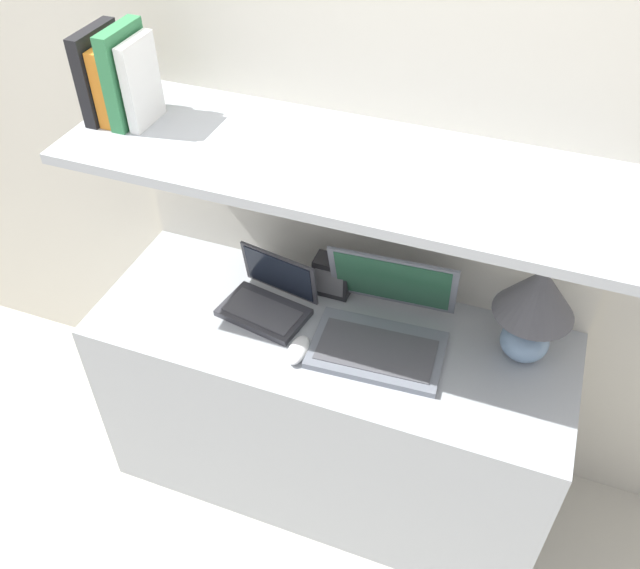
{
  "coord_description": "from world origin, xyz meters",
  "views": [
    {
      "loc": [
        0.46,
        -1.06,
        2.19
      ],
      "look_at": [
        -0.03,
        0.27,
        0.92
      ],
      "focal_mm": 38.0,
      "sensor_mm": 36.0,
      "label": 1
    }
  ],
  "objects_px": {
    "table_lamp": "(535,303)",
    "router_box": "(333,276)",
    "computer_mouse": "(298,350)",
    "laptop_small": "(269,299)",
    "book_orange": "(114,81)",
    "book_green": "(126,75)",
    "book_black": "(100,73)",
    "book_white": "(141,82)",
    "laptop_large": "(382,326)"
  },
  "relations": [
    {
      "from": "computer_mouse",
      "to": "router_box",
      "type": "xyz_separation_m",
      "value": [
        0.0,
        0.29,
        0.05
      ]
    },
    {
      "from": "laptop_small",
      "to": "laptop_large",
      "type": "bearing_deg",
      "value": -0.43
    },
    {
      "from": "computer_mouse",
      "to": "laptop_small",
      "type": "bearing_deg",
      "value": 136.98
    },
    {
      "from": "book_black",
      "to": "table_lamp",
      "type": "bearing_deg",
      "value": 2.15
    },
    {
      "from": "router_box",
      "to": "book_orange",
      "type": "distance_m",
      "value": 0.84
    },
    {
      "from": "laptop_large",
      "to": "book_black",
      "type": "height_order",
      "value": "book_black"
    },
    {
      "from": "book_orange",
      "to": "computer_mouse",
      "type": "bearing_deg",
      "value": -16.91
    },
    {
      "from": "table_lamp",
      "to": "laptop_small",
      "type": "distance_m",
      "value": 0.77
    },
    {
      "from": "table_lamp",
      "to": "book_orange",
      "type": "bearing_deg",
      "value": -177.78
    },
    {
      "from": "book_orange",
      "to": "book_green",
      "type": "xyz_separation_m",
      "value": [
        0.04,
        0.0,
        0.02
      ]
    },
    {
      "from": "laptop_large",
      "to": "router_box",
      "type": "distance_m",
      "value": 0.25
    },
    {
      "from": "router_box",
      "to": "computer_mouse",
      "type": "bearing_deg",
      "value": -90.46
    },
    {
      "from": "table_lamp",
      "to": "laptop_large",
      "type": "relative_size",
      "value": 0.81
    },
    {
      "from": "table_lamp",
      "to": "book_white",
      "type": "height_order",
      "value": "book_white"
    },
    {
      "from": "table_lamp",
      "to": "book_white",
      "type": "distance_m",
      "value": 1.19
    },
    {
      "from": "laptop_small",
      "to": "book_black",
      "type": "bearing_deg",
      "value": 175.92
    },
    {
      "from": "laptop_small",
      "to": "book_white",
      "type": "xyz_separation_m",
      "value": [
        -0.34,
        0.03,
        0.63
      ]
    },
    {
      "from": "book_black",
      "to": "book_white",
      "type": "xyz_separation_m",
      "value": [
        0.12,
        0.0,
        -0.01
      ]
    },
    {
      "from": "table_lamp",
      "to": "laptop_large",
      "type": "height_order",
      "value": "table_lamp"
    },
    {
      "from": "book_orange",
      "to": "book_white",
      "type": "bearing_deg",
      "value": 0.0
    },
    {
      "from": "book_green",
      "to": "book_white",
      "type": "bearing_deg",
      "value": 0.0
    },
    {
      "from": "laptop_large",
      "to": "router_box",
      "type": "height_order",
      "value": "laptop_large"
    },
    {
      "from": "book_black",
      "to": "book_green",
      "type": "relative_size",
      "value": 0.94
    },
    {
      "from": "laptop_large",
      "to": "book_black",
      "type": "relative_size",
      "value": 1.67
    },
    {
      "from": "book_orange",
      "to": "book_white",
      "type": "xyz_separation_m",
      "value": [
        0.09,
        0.0,
        0.01
      ]
    },
    {
      "from": "book_green",
      "to": "book_black",
      "type": "bearing_deg",
      "value": 180.0
    },
    {
      "from": "table_lamp",
      "to": "router_box",
      "type": "height_order",
      "value": "table_lamp"
    },
    {
      "from": "laptop_small",
      "to": "book_orange",
      "type": "xyz_separation_m",
      "value": [
        -0.43,
        0.03,
        0.62
      ]
    },
    {
      "from": "book_black",
      "to": "book_white",
      "type": "height_order",
      "value": "book_black"
    },
    {
      "from": "table_lamp",
      "to": "computer_mouse",
      "type": "distance_m",
      "value": 0.67
    },
    {
      "from": "table_lamp",
      "to": "book_green",
      "type": "distance_m",
      "value": 1.23
    },
    {
      "from": "laptop_small",
      "to": "computer_mouse",
      "type": "height_order",
      "value": "laptop_small"
    },
    {
      "from": "book_black",
      "to": "laptop_small",
      "type": "bearing_deg",
      "value": -4.08
    },
    {
      "from": "computer_mouse",
      "to": "book_green",
      "type": "xyz_separation_m",
      "value": [
        -0.54,
        0.18,
        0.67
      ]
    },
    {
      "from": "book_black",
      "to": "book_white",
      "type": "distance_m",
      "value": 0.12
    },
    {
      "from": "book_green",
      "to": "book_white",
      "type": "xyz_separation_m",
      "value": [
        0.04,
        0.0,
        -0.01
      ]
    },
    {
      "from": "laptop_small",
      "to": "book_orange",
      "type": "distance_m",
      "value": 0.75
    },
    {
      "from": "laptop_large",
      "to": "computer_mouse",
      "type": "xyz_separation_m",
      "value": [
        -0.21,
        -0.14,
        -0.04
      ]
    },
    {
      "from": "table_lamp",
      "to": "computer_mouse",
      "type": "height_order",
      "value": "table_lamp"
    },
    {
      "from": "table_lamp",
      "to": "book_orange",
      "type": "height_order",
      "value": "book_orange"
    },
    {
      "from": "book_orange",
      "to": "laptop_large",
      "type": "bearing_deg",
      "value": -2.61
    },
    {
      "from": "table_lamp",
      "to": "book_orange",
      "type": "xyz_separation_m",
      "value": [
        -1.18,
        -0.05,
        0.45
      ]
    },
    {
      "from": "table_lamp",
      "to": "book_white",
      "type": "relative_size",
      "value": 1.4
    },
    {
      "from": "table_lamp",
      "to": "laptop_large",
      "type": "distance_m",
      "value": 0.43
    },
    {
      "from": "book_green",
      "to": "book_white",
      "type": "height_order",
      "value": "book_green"
    },
    {
      "from": "book_green",
      "to": "router_box",
      "type": "bearing_deg",
      "value": 11.58
    },
    {
      "from": "table_lamp",
      "to": "laptop_large",
      "type": "bearing_deg",
      "value": -168.25
    },
    {
      "from": "book_black",
      "to": "book_green",
      "type": "bearing_deg",
      "value": 0.0
    },
    {
      "from": "table_lamp",
      "to": "book_white",
      "type": "xyz_separation_m",
      "value": [
        -1.09,
        -0.05,
        0.47
      ]
    },
    {
      "from": "laptop_large",
      "to": "computer_mouse",
      "type": "relative_size",
      "value": 3.4
    }
  ]
}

